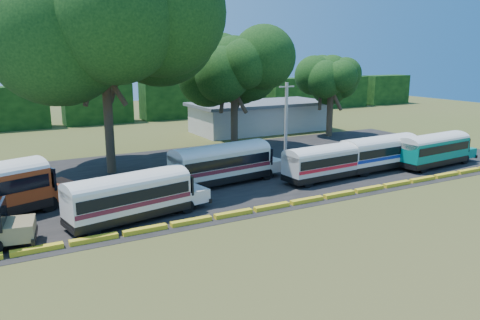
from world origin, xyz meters
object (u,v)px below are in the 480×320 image
tree_west (102,16)px  bus_white_red (327,160)px  bus_cream_west (131,194)px  bus_teal (435,148)px

tree_west → bus_white_red: bearing=-36.7°
bus_white_red → bus_cream_west: bearing=-177.6°
bus_cream_west → bus_teal: bearing=-8.9°
bus_cream_west → bus_white_red: bus_cream_west is taller
bus_white_red → bus_teal: bus_teal is taller
bus_white_red → tree_west: 22.41m
bus_white_red → bus_teal: (12.02, -1.06, 0.09)m
bus_teal → tree_west: 32.21m
tree_west → bus_teal: bearing=-24.5°
bus_cream_west → tree_west: size_ratio=0.52×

